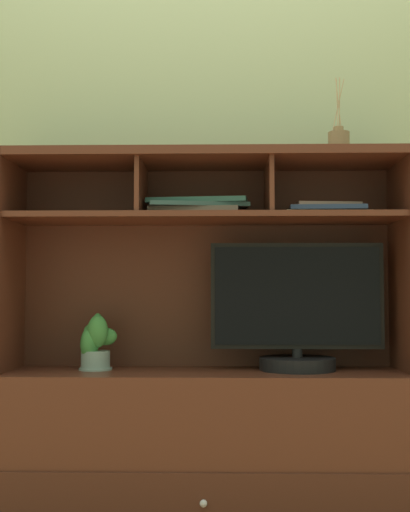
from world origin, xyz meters
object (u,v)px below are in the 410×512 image
Objects in this scene: media_console at (205,401)px; magazine_stack_left at (197,208)px; magazine_stack_centre at (325,211)px; diffuser_bottle at (339,143)px; potted_orchid at (95,344)px; tv_monitor at (297,316)px.

media_console reaches higher than magazine_stack_left.
magazine_stack_centre is 0.25m from diffuser_bottle.
potted_orchid is 0.54× the size of magazine_stack_left.
potted_orchid is 0.94m from magazine_stack_centre.
diffuser_bottle reaches higher than magazine_stack_centre.
magazine_stack_left is 0.46m from magazine_stack_centre.
potted_orchid is at bearing 179.83° from media_console.
media_console is 7.44× the size of potted_orchid.
tv_monitor is 0.39m from magazine_stack_centre.
tv_monitor is at bearing 1.60° from media_console.
potted_orchid is 0.65× the size of magazine_stack_centre.
magazine_stack_left reaches higher than tv_monitor.
magazine_stack_left is (-0.35, 0.01, 0.38)m from tv_monitor.
tv_monitor is 0.72m from potted_orchid.
magazine_stack_left is 1.20× the size of magazine_stack_centre.
magazine_stack_centre is (0.10, 0.02, 0.37)m from tv_monitor.
diffuser_bottle reaches higher than tv_monitor.
diffuser_bottle is (0.87, 0.02, 0.72)m from potted_orchid.
potted_orchid is at bearing -179.36° from tv_monitor.
magazine_stack_centre is at bearing 11.66° from tv_monitor.
magazine_stack_left is at bearing 2.20° from potted_orchid.
magazine_stack_centre is at bearing 2.07° from potted_orchid.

